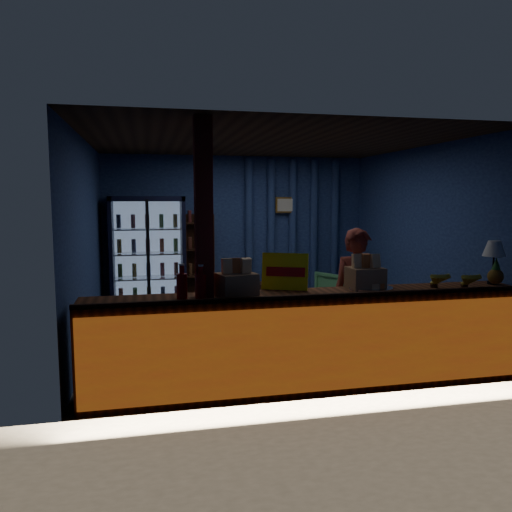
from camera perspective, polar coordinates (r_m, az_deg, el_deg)
The scene contains 20 objects.
ground at distance 6.90m, azimuth 1.18°, elevation -9.10°, with size 4.60×4.60×0.00m, color #515154.
room_walls at distance 6.64m, azimuth 1.22°, elevation 4.04°, with size 4.60×4.60×4.60m.
dirt_apron at distance 3.60m, azimuth 17.01°, elevation -24.93°, with size 5.60×5.60×0.00m, color brown.
counter at distance 5.00m, azimuth 6.40°, elevation -9.57°, with size 4.40×0.57×0.99m.
support_post at distance 4.62m, azimuth -5.95°, elevation -0.47°, with size 0.16×0.16×2.60m, color maroon.
beverage_cooler at distance 8.42m, azimuth -12.23°, elevation 0.10°, with size 1.20×0.62×1.90m.
bottle_shelf at distance 8.62m, azimuth -6.55°, elevation -0.58°, with size 0.50×0.28×1.60m.
curtain_folds at distance 8.98m, azimuth 4.21°, elevation 2.97°, with size 1.74×0.14×2.50m.
framed_picture at distance 8.88m, azimuth 3.39°, elevation 5.84°, with size 0.36×0.04×0.28m.
shopkeeper at distance 5.60m, azimuth 11.54°, elevation -4.80°, with size 0.56×0.37×1.54m, color maroon.
green_chair at distance 8.68m, azimuth 9.85°, elevation -3.75°, with size 0.69×0.71×0.64m, color #51A263.
side_table at distance 8.30m, azimuth 0.11°, elevation -4.70°, with size 0.54×0.40×0.57m.
yellow_sign at distance 5.01m, azimuth 3.33°, elevation -1.79°, with size 0.46×0.27×0.37m.
soda_bottles at distance 4.58m, azimuth -7.40°, elevation -3.32°, with size 0.27×0.18×0.32m.
snack_box_left at distance 4.66m, azimuth -2.22°, elevation -3.13°, with size 0.40×0.35×0.36m.
snack_box_centre at distance 5.17m, azimuth 12.38°, elevation -2.32°, with size 0.35×0.29×0.36m.
pastry_tray at distance 5.19m, azimuth 12.95°, elevation -3.45°, with size 0.45×0.45×0.07m.
banana_bunches at distance 5.46m, azimuth 21.48°, elevation -2.56°, with size 0.54×0.31×0.18m.
table_lamp at distance 5.88m, azimuth 25.57°, elevation 0.59°, with size 0.24×0.24×0.47m.
pineapple at distance 5.87m, azimuth 25.71°, elevation -1.86°, with size 0.16×0.16×0.28m.
Camera 1 is at (-1.56, -6.45, 1.86)m, focal length 35.00 mm.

